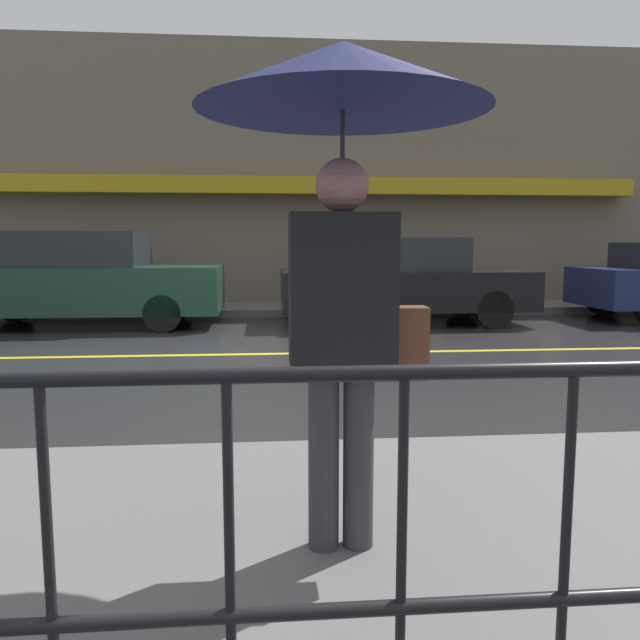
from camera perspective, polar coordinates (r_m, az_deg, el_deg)
ground_plane at (r=8.04m, az=-8.32°, el=-3.16°), size 80.00×80.00×0.00m
sidewalk_near at (r=2.88m, az=-14.88°, el=-21.17°), size 28.00×2.86×0.14m
sidewalk_far at (r=12.80m, az=-7.10°, el=0.98°), size 28.00×1.70×0.14m
lane_marking at (r=8.04m, az=-8.32°, el=-3.13°), size 25.20×0.12×0.01m
building_storefront at (r=13.77m, az=-7.13°, el=12.84°), size 28.00×0.85×5.65m
railing_foreground at (r=1.54m, az=-23.62°, el=-18.08°), size 12.00×0.04×1.02m
pedestrian at (r=2.55m, az=2.16°, el=16.28°), size 1.16×1.16×2.05m
car_dark_green at (r=11.27m, az=-21.07°, el=3.46°), size 4.60×1.78×1.60m
car_black at (r=11.09m, az=7.45°, el=3.62°), size 4.30×1.86×1.50m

